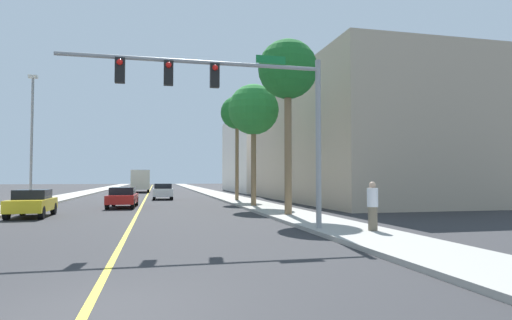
% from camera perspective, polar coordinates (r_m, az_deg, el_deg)
% --- Properties ---
extents(ground, '(192.00, 192.00, 0.00)m').
position_cam_1_polar(ground, '(48.66, -14.38, -4.66)').
color(ground, '#2D2D30').
extents(sidewalk_left, '(2.85, 168.00, 0.15)m').
position_cam_1_polar(sidewalk_left, '(49.45, -23.54, -4.41)').
color(sidewalk_left, '#B2ADA3').
rests_on(sidewalk_left, ground).
extents(sidewalk_right, '(2.85, 168.00, 0.15)m').
position_cam_1_polar(sidewalk_right, '(49.13, -5.16, -4.61)').
color(sidewalk_right, '#9E9B93').
rests_on(sidewalk_right, ground).
extents(lane_marking_center, '(0.16, 144.00, 0.01)m').
position_cam_1_polar(lane_marking_center, '(48.66, -14.38, -4.65)').
color(lane_marking_center, yellow).
rests_on(lane_marking_center, ground).
extents(building_right_near, '(12.10, 23.55, 10.53)m').
position_cam_1_polar(building_right_near, '(37.82, 13.10, 2.64)').
color(building_right_near, tan).
rests_on(building_right_near, ground).
extents(building_right_far, '(16.68, 19.65, 10.77)m').
position_cam_1_polar(building_right_far, '(63.39, 4.28, 0.69)').
color(building_right_far, silver).
rests_on(building_right_far, ground).
extents(traffic_signal_mast, '(9.18, 0.36, 6.26)m').
position_cam_1_polar(traffic_signal_mast, '(15.26, -2.59, 8.37)').
color(traffic_signal_mast, gray).
rests_on(traffic_signal_mast, sidewalk_right).
extents(street_lamp, '(0.56, 0.28, 8.56)m').
position_cam_1_polar(street_lamp, '(31.38, -27.78, 3.13)').
color(street_lamp, gray).
rests_on(street_lamp, sidewalk_left).
extents(palm_near, '(3.03, 3.03, 8.89)m').
position_cam_1_polar(palm_near, '(22.22, 4.27, 11.69)').
color(palm_near, brown).
rests_on(palm_near, sidewalk_right).
extents(palm_mid, '(3.39, 3.39, 8.12)m').
position_cam_1_polar(palm_mid, '(28.77, -0.33, 6.64)').
color(palm_mid, brown).
rests_on(palm_mid, sidewalk_right).
extents(palm_far, '(2.75, 2.75, 8.66)m').
position_cam_1_polar(palm_far, '(35.85, -2.55, 6.17)').
color(palm_far, brown).
rests_on(palm_far, sidewalk_right).
extents(car_yellow, '(1.82, 3.90, 1.39)m').
position_cam_1_polar(car_yellow, '(24.43, -27.76, -5.09)').
color(car_yellow, gold).
rests_on(car_yellow, ground).
extents(car_red, '(1.85, 4.50, 1.35)m').
position_cam_1_polar(car_red, '(29.85, -17.39, -4.74)').
color(car_red, red).
rests_on(car_red, ground).
extents(car_white, '(1.78, 3.98, 1.45)m').
position_cam_1_polar(car_white, '(40.21, -12.34, -4.09)').
color(car_white, white).
rests_on(car_white, ground).
extents(delivery_truck, '(2.60, 7.67, 3.02)m').
position_cam_1_polar(delivery_truck, '(60.68, -15.19, -2.66)').
color(delivery_truck, red).
rests_on(delivery_truck, ground).
extents(pedestrian, '(0.38, 0.38, 1.70)m').
position_cam_1_polar(pedestrian, '(15.49, 15.32, -5.97)').
color(pedestrian, '#726651').
rests_on(pedestrian, sidewalk_right).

